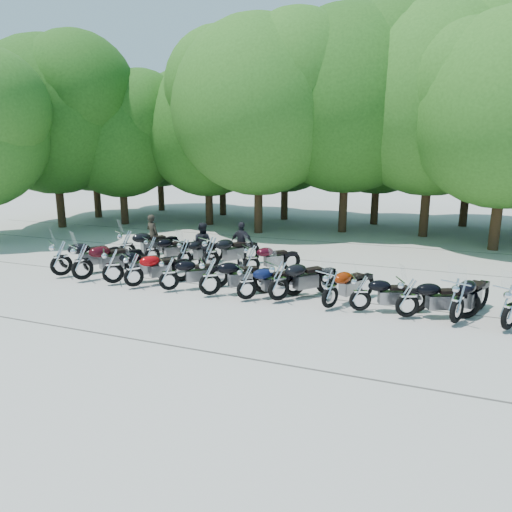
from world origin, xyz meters
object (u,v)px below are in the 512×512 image
(motorcycle_5, at_px, (210,276))
(motorcycle_10, at_px, (408,297))
(motorcycle_1, at_px, (82,261))
(rider_2, at_px, (242,244))
(motorcycle_4, at_px, (169,273))
(motorcycle_15, at_px, (184,252))
(rider_0, at_px, (153,235))
(motorcycle_8, at_px, (330,288))
(motorcycle_16, at_px, (211,252))
(motorcycle_17, at_px, (251,258))
(motorcycle_11, at_px, (458,300))
(motorcycle_14, at_px, (152,249))
(motorcycle_7, at_px, (279,280))
(rider_1, at_px, (202,244))
(motorcycle_2, at_px, (113,265))
(motorcycle_6, at_px, (247,282))
(motorcycle_13, at_px, (127,245))
(motorcycle_3, at_px, (133,269))
(motorcycle_9, at_px, (361,292))
(motorcycle_0, at_px, (61,257))
(motorcycle_12, at_px, (510,306))

(motorcycle_5, distance_m, motorcycle_10, 5.52)
(motorcycle_1, xyz_separation_m, rider_2, (4.03, 3.97, 0.11))
(motorcycle_4, relative_size, motorcycle_15, 0.97)
(rider_0, bearing_deg, motorcycle_8, 168.65)
(motorcycle_16, distance_m, motorcycle_17, 1.54)
(motorcycle_4, xyz_separation_m, motorcycle_5, (1.39, -0.01, 0.05))
(motorcycle_11, bearing_deg, motorcycle_17, 2.00)
(motorcycle_8, distance_m, motorcycle_10, 1.99)
(motorcycle_17, bearing_deg, motorcycle_10, -159.82)
(motorcycle_14, xyz_separation_m, motorcycle_16, (2.51, -0.09, 0.10))
(motorcycle_7, relative_size, rider_1, 1.48)
(motorcycle_2, relative_size, rider_2, 1.43)
(motorcycle_4, bearing_deg, rider_1, -28.30)
(motorcycle_2, xyz_separation_m, motorcycle_5, (3.45, -0.01, -0.01))
(motorcycle_6, xyz_separation_m, motorcycle_16, (-2.43, 2.62, 0.12))
(motorcycle_8, height_order, rider_2, rider_2)
(motorcycle_13, relative_size, rider_1, 1.57)
(rider_2, bearing_deg, motorcycle_16, 69.21)
(motorcycle_4, distance_m, motorcycle_15, 2.80)
(motorcycle_3, distance_m, motorcycle_9, 6.94)
(motorcycle_4, distance_m, motorcycle_10, 6.91)
(motorcycle_2, xyz_separation_m, rider_0, (-1.34, 4.33, 0.17))
(motorcycle_6, height_order, motorcycle_10, motorcycle_10)
(motorcycle_2, height_order, motorcycle_11, motorcycle_2)
(motorcycle_0, distance_m, motorcycle_12, 13.49)
(motorcycle_8, xyz_separation_m, motorcycle_9, (0.80, 0.06, -0.05))
(motorcycle_14, xyz_separation_m, rider_2, (3.16, 1.23, 0.21))
(motorcycle_6, relative_size, motorcycle_8, 0.95)
(motorcycle_7, height_order, motorcycle_13, motorcycle_13)
(motorcycle_7, height_order, motorcycle_11, motorcycle_7)
(motorcycle_6, relative_size, motorcycle_15, 0.95)
(motorcycle_9, xyz_separation_m, motorcycle_11, (2.35, -0.07, 0.09))
(motorcycle_8, xyz_separation_m, rider_2, (-4.15, 3.81, 0.20))
(motorcycle_9, height_order, rider_0, rider_0)
(motorcycle_3, distance_m, motorcycle_5, 2.62)
(motorcycle_9, bearing_deg, motorcycle_2, 70.86)
(motorcycle_1, distance_m, motorcycle_7, 6.70)
(motorcycle_12, bearing_deg, motorcycle_1, 33.42)
(motorcycle_10, relative_size, motorcycle_13, 0.85)
(motorcycle_7, height_order, motorcycle_14, motorcycle_7)
(motorcycle_0, bearing_deg, motorcycle_10, -145.72)
(motorcycle_1, xyz_separation_m, motorcycle_3, (2.04, -0.05, -0.08))
(rider_0, bearing_deg, motorcycle_15, 160.60)
(motorcycle_13, height_order, rider_1, rider_1)
(motorcycle_14, bearing_deg, motorcycle_9, -160.13)
(motorcycle_11, height_order, rider_1, rider_1)
(motorcycle_3, height_order, rider_1, rider_1)
(motorcycle_0, xyz_separation_m, motorcycle_9, (10.00, 0.08, -0.14))
(motorcycle_1, xyz_separation_m, motorcycle_4, (3.26, 0.02, -0.11))
(motorcycle_14, distance_m, motorcycle_17, 4.04)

